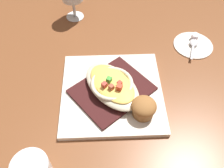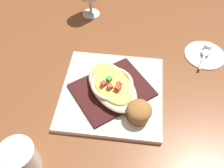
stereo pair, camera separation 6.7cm
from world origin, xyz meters
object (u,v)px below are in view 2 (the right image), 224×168
Objects in this scene: creamer_cup_0 at (208,46)px; coffee_mug at (20,159)px; muffin at (139,112)px; spoon at (205,54)px; gratin_dish at (112,85)px; square_plate at (112,92)px; creamer_saucer at (205,55)px.

coffee_mug is at bearing 139.72° from creamer_cup_0.
creamer_cup_0 is at bearing -29.46° from muffin.
spoon is at bearing -41.74° from coffee_mug.
spoon is at bearing -50.24° from gratin_dish.
creamer_cup_0 is at bearing -46.95° from square_plate.
creamer_cup_0 is at bearing -40.28° from coffee_mug.
gratin_dish is 0.29m from coffee_mug.
square_plate is 11.49× the size of creamer_cup_0.
spoon is at bearing 167.05° from creamer_cup_0.
muffin reaches higher than creamer_saucer.
creamer_saucer is at bearing 167.05° from creamer_cup_0.
gratin_dish is 3.33× the size of muffin.
creamer_cup_0 is (0.31, -0.17, -0.03)m from muffin.
coffee_mug is at bearing 138.49° from creamer_saucer.
creamer_cup_0 is at bearing -12.95° from spoon.
coffee_mug reaches higher than creamer_cup_0.
gratin_dish is (-0.00, -0.00, 0.03)m from square_plate.
gratin_dish reaches higher than creamer_saucer.
coffee_mug is at bearing 126.66° from muffin.
square_plate is 2.70× the size of coffee_mug.
spoon is (-0.01, 0.00, 0.01)m from creamer_saucer.
creamer_saucer is at bearing -30.88° from muffin.
coffee_mug reaches higher than spoon.
square_plate is at bearing 129.73° from spoon.
gratin_dish is 1.68× the size of creamer_saucer.
creamer_cup_0 reaches higher than creamer_saucer.
gratin_dish reaches higher than muffin.
creamer_cup_0 is (0.03, -0.01, 0.01)m from creamer_saucer.
creamer_saucer is (0.46, -0.40, -0.03)m from coffee_mug.
creamer_saucer is 5.28× the size of creamer_cup_0.
gratin_dish reaches higher than square_plate.
coffee_mug is 1.06× the size of spoon.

